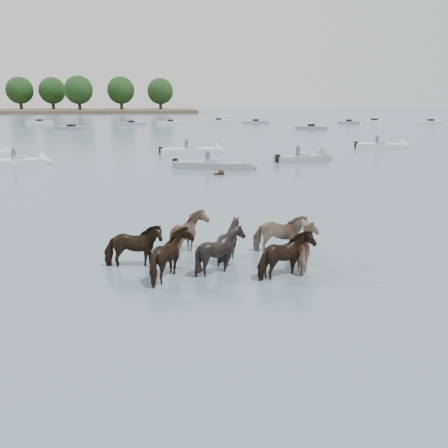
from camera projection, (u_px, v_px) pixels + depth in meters
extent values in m
plane|color=slate|center=(189.00, 270.00, 15.37)|extent=(400.00, 400.00, 0.00)
imported|color=black|center=(133.00, 248.00, 15.53)|extent=(1.85, 0.86, 1.56)
imported|color=#86715B|center=(190.00, 236.00, 16.74)|extent=(1.49, 1.70, 1.61)
imported|color=black|center=(229.00, 242.00, 16.33)|extent=(1.66, 1.57, 1.47)
imported|color=gray|center=(280.00, 236.00, 16.89)|extent=(2.01, 1.28, 1.57)
imported|color=black|center=(173.00, 258.00, 14.52)|extent=(1.36, 1.59, 1.60)
imported|color=black|center=(221.00, 252.00, 15.08)|extent=(1.71, 1.59, 1.58)
imported|color=black|center=(285.00, 258.00, 14.67)|extent=(1.98, 1.60, 1.53)
imported|color=gray|center=(310.00, 250.00, 15.50)|extent=(1.49, 1.66, 1.48)
sphere|color=black|center=(221.00, 173.00, 33.89)|extent=(0.44, 0.44, 0.44)
cube|color=black|center=(218.00, 174.00, 33.88)|extent=(0.50, 0.22, 0.18)
cube|color=silver|center=(20.00, 163.00, 38.47)|extent=(4.23, 2.23, 0.55)
cone|color=silver|center=(47.00, 162.00, 39.02)|extent=(1.15, 1.73, 1.60)
cube|color=#99ADB7|center=(19.00, 158.00, 38.39)|extent=(0.97, 1.24, 0.35)
cylinder|color=#595966|center=(14.00, 156.00, 38.29)|extent=(0.36, 0.36, 0.70)
sphere|color=#595966|center=(13.00, 150.00, 38.18)|extent=(0.24, 0.24, 0.24)
cube|color=gray|center=(213.00, 166.00, 36.81)|extent=(6.08, 3.48, 0.55)
cone|color=gray|center=(252.00, 167.00, 36.19)|extent=(1.38, 1.81, 1.60)
cube|color=#99ADB7|center=(213.00, 161.00, 36.72)|extent=(1.13, 1.32, 0.35)
cube|color=black|center=(175.00, 162.00, 37.39)|extent=(0.45, 0.45, 0.60)
cylinder|color=#595966|center=(208.00, 158.00, 36.62)|extent=(0.36, 0.36, 0.70)
sphere|color=#595966|center=(208.00, 152.00, 36.51)|extent=(0.24, 0.24, 0.24)
cube|color=silver|center=(191.00, 151.00, 46.29)|extent=(5.61, 1.65, 0.55)
cone|color=silver|center=(221.00, 151.00, 46.64)|extent=(0.91, 1.61, 1.60)
cube|color=#99ADB7|center=(191.00, 147.00, 46.20)|extent=(0.81, 1.13, 0.35)
cube|color=black|center=(161.00, 150.00, 45.89)|extent=(0.35, 0.35, 0.60)
cylinder|color=#595966|center=(187.00, 145.00, 46.10)|extent=(0.36, 0.36, 0.70)
sphere|color=#595966|center=(186.00, 140.00, 45.99)|extent=(0.24, 0.24, 0.24)
cube|color=gray|center=(303.00, 159.00, 40.72)|extent=(4.74, 2.51, 0.55)
cone|color=gray|center=(327.00, 158.00, 41.43)|extent=(1.22, 1.75, 1.60)
cube|color=#99ADB7|center=(303.00, 155.00, 40.63)|extent=(1.02, 1.26, 0.35)
cube|color=black|center=(278.00, 158.00, 39.97)|extent=(0.42, 0.42, 0.60)
cylinder|color=#595966|center=(298.00, 152.00, 40.54)|extent=(0.36, 0.36, 0.70)
sphere|color=#595966|center=(298.00, 147.00, 40.42)|extent=(0.24, 0.24, 0.24)
cube|color=silver|center=(380.00, 146.00, 50.90)|extent=(5.15, 2.91, 0.55)
cone|color=silver|center=(405.00, 147.00, 50.52)|extent=(1.31, 1.79, 1.60)
cube|color=#99ADB7|center=(381.00, 143.00, 50.81)|extent=(1.08, 1.30, 0.35)
cube|color=black|center=(356.00, 144.00, 51.25)|extent=(0.43, 0.43, 0.60)
cylinder|color=#595966|center=(377.00, 141.00, 50.72)|extent=(0.36, 0.36, 0.70)
sphere|color=#595966|center=(378.00, 136.00, 50.60)|extent=(0.24, 0.24, 0.24)
cone|color=silver|center=(9.00, 153.00, 44.61)|extent=(1.58, 1.84, 1.60)
cube|color=silver|center=(40.00, 123.00, 94.76)|extent=(5.04, 2.24, 0.60)
cube|color=black|center=(39.00, 121.00, 94.66)|extent=(1.14, 1.14, 0.50)
cube|color=gray|center=(71.00, 128.00, 78.19)|extent=(5.20, 3.21, 0.60)
cube|color=black|center=(71.00, 126.00, 78.10)|extent=(1.29, 1.29, 0.50)
cube|color=gray|center=(131.00, 124.00, 89.76)|extent=(5.58, 3.16, 0.60)
cube|color=black|center=(131.00, 122.00, 89.66)|extent=(1.27, 1.27, 0.50)
cube|color=silver|center=(170.00, 123.00, 93.56)|extent=(5.16, 1.66, 0.60)
cube|color=black|center=(170.00, 121.00, 93.46)|extent=(1.03, 1.03, 0.50)
cube|color=silver|center=(219.00, 121.00, 99.64)|extent=(5.47, 1.61, 0.60)
cube|color=black|center=(219.00, 119.00, 99.54)|extent=(1.02, 1.02, 0.50)
cube|color=gray|center=(256.00, 123.00, 95.08)|extent=(4.91, 1.52, 0.60)
cube|color=black|center=(256.00, 120.00, 94.99)|extent=(1.00, 1.00, 0.50)
cube|color=gray|center=(311.00, 128.00, 78.87)|extent=(5.09, 3.34, 0.60)
cube|color=black|center=(311.00, 126.00, 78.77)|extent=(1.32, 1.32, 0.50)
cube|color=gray|center=(349.00, 123.00, 94.04)|extent=(4.28, 2.86, 0.60)
cube|color=black|center=(349.00, 121.00, 93.94)|extent=(1.30, 1.30, 0.50)
cube|color=silver|center=(374.00, 122.00, 98.07)|extent=(5.28, 3.14, 0.60)
cube|color=black|center=(374.00, 120.00, 97.98)|extent=(1.28, 1.28, 0.50)
cube|color=silver|center=(430.00, 122.00, 95.63)|extent=(4.95, 2.16, 0.60)
cube|color=black|center=(431.00, 120.00, 95.54)|extent=(1.13, 1.13, 0.50)
cylinder|color=#382619|center=(21.00, 106.00, 158.19)|extent=(1.00, 1.00, 3.78)
sphere|color=black|center=(20.00, 90.00, 156.95)|extent=(8.39, 8.39, 8.39)
cylinder|color=#382619|center=(53.00, 106.00, 159.11)|extent=(1.00, 1.00, 3.74)
sphere|color=black|center=(52.00, 91.00, 157.89)|extent=(8.32, 8.32, 8.32)
cylinder|color=#382619|center=(80.00, 107.00, 150.86)|extent=(1.00, 1.00, 3.81)
sphere|color=black|center=(79.00, 90.00, 149.62)|extent=(8.47, 8.47, 8.47)
cylinder|color=#382619|center=(122.00, 106.00, 156.02)|extent=(1.00, 1.00, 3.77)
sphere|color=black|center=(121.00, 90.00, 154.78)|extent=(8.39, 8.39, 8.39)
cylinder|color=#382619|center=(161.00, 107.00, 157.98)|extent=(1.00, 1.00, 3.64)
sphere|color=black|center=(160.00, 91.00, 156.78)|extent=(8.08, 8.08, 8.08)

